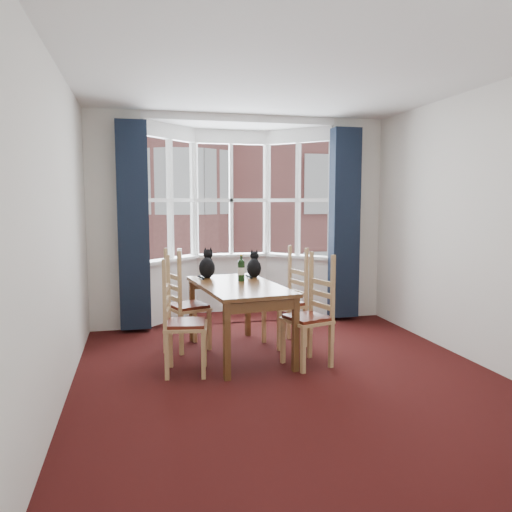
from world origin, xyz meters
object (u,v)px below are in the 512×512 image
object	(u,v)px
dining_table	(239,292)
cat_right	(254,266)
chair_left_near	(177,326)
candle_tall	(180,253)
cat_left	(207,266)
chair_right_far	(291,304)
wine_bottle	(241,269)
chair_left_far	(181,308)
chair_right_near	(314,319)

from	to	relation	value
dining_table	cat_right	size ratio (longest dim) A/B	4.86
chair_left_near	candle_tall	xyz separation A→B (m)	(0.22, 2.22, 0.47)
cat_left	candle_tall	size ratio (longest dim) A/B	2.64
chair_right_far	cat_right	distance (m)	0.62
chair_right_far	chair_left_near	bearing A→B (deg)	-152.74
chair_left_near	wine_bottle	size ratio (longest dim) A/B	3.04
chair_right_far	cat_left	size ratio (longest dim) A/B	2.57
chair_left_far	chair_right_far	distance (m)	1.28
cat_left	cat_right	size ratio (longest dim) A/B	1.10
chair_left_near	chair_right_far	distance (m)	1.55
chair_left_near	cat_right	distance (m)	1.40
candle_tall	chair_left_far	bearing A→B (deg)	-94.65
cat_left	wine_bottle	size ratio (longest dim) A/B	1.18
chair_left_far	candle_tall	bearing A→B (deg)	85.35
wine_bottle	cat_left	bearing A→B (deg)	134.61
chair_right_near	chair_right_far	bearing A→B (deg)	90.80
dining_table	cat_left	xyz separation A→B (m)	(-0.26, 0.54, 0.23)
chair_left_near	chair_right_far	size ratio (longest dim) A/B	1.00
candle_tall	chair_right_near	bearing A→B (deg)	-62.75
chair_right_near	candle_tall	xyz separation A→B (m)	(-1.17, 2.26, 0.47)
wine_bottle	chair_right_far	bearing A→B (deg)	6.65
chair_left_far	cat_right	world-z (taller)	cat_right
chair_right_far	candle_tall	size ratio (longest dim) A/B	6.79
dining_table	chair_right_near	xyz separation A→B (m)	(0.69, -0.48, -0.21)
wine_bottle	chair_left_far	bearing A→B (deg)	169.42
dining_table	wine_bottle	size ratio (longest dim) A/B	5.24
cat_left	wine_bottle	xyz separation A→B (m)	(0.34, -0.34, -0.00)
chair_left_near	cat_right	size ratio (longest dim) A/B	2.82
chair_right_near	chair_right_far	distance (m)	0.75
cat_right	candle_tall	bearing A→B (deg)	119.90
chair_left_near	cat_left	distance (m)	1.16
dining_table	chair_right_far	xyz separation A→B (m)	(0.68, 0.27, -0.21)
cat_right	cat_left	bearing A→B (deg)	172.10
chair_right_near	wine_bottle	world-z (taller)	wine_bottle
chair_left_far	cat_left	world-z (taller)	cat_left
dining_table	candle_tall	bearing A→B (deg)	104.98
chair_left_near	chair_right_near	world-z (taller)	same
wine_bottle	candle_tall	world-z (taller)	wine_bottle
cat_left	wine_bottle	world-z (taller)	cat_left
dining_table	cat_left	bearing A→B (deg)	115.88
dining_table	wine_bottle	distance (m)	0.31
chair_right_far	wine_bottle	world-z (taller)	wine_bottle
chair_left_near	chair_right_far	bearing A→B (deg)	27.26
chair_left_far	wine_bottle	distance (m)	0.81
chair_left_near	wine_bottle	bearing A→B (deg)	39.64
chair_right_near	cat_right	bearing A→B (deg)	113.34
chair_left_near	wine_bottle	world-z (taller)	wine_bottle
dining_table	chair_right_near	world-z (taller)	chair_right_near
dining_table	candle_tall	world-z (taller)	candle_tall
chair_left_near	chair_right_far	world-z (taller)	same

